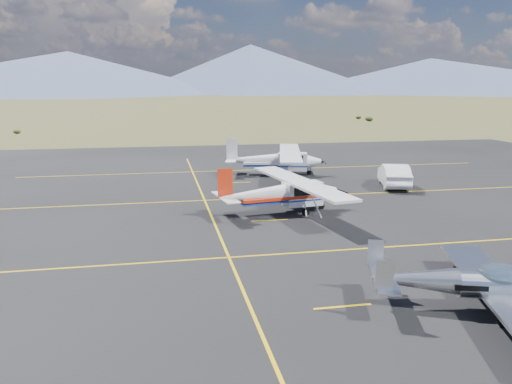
{
  "coord_description": "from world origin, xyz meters",
  "views": [
    {
      "loc": [
        -8.74,
        -17.93,
        7.12
      ],
      "look_at": [
        -3.74,
        7.53,
        1.6
      ],
      "focal_mm": 35.0,
      "sensor_mm": 36.0,
      "label": 1
    }
  ],
  "objects_px": {
    "aircraft_low_wing": "(478,283)",
    "aircraft_plain": "(276,159)",
    "sedan": "(394,175)",
    "aircraft_cessna": "(282,192)"
  },
  "relations": [
    {
      "from": "aircraft_low_wing",
      "to": "aircraft_plain",
      "type": "height_order",
      "value": "aircraft_plain"
    },
    {
      "from": "aircraft_low_wing",
      "to": "sedan",
      "type": "xyz_separation_m",
      "value": [
        6.72,
        19.45,
        -0.08
      ]
    },
    {
      "from": "aircraft_low_wing",
      "to": "aircraft_cessna",
      "type": "distance_m",
      "value": 13.85
    },
    {
      "from": "aircraft_low_wing",
      "to": "aircraft_cessna",
      "type": "bearing_deg",
      "value": 120.21
    },
    {
      "from": "aircraft_cessna",
      "to": "aircraft_plain",
      "type": "bearing_deg",
      "value": 68.97
    },
    {
      "from": "aircraft_low_wing",
      "to": "aircraft_plain",
      "type": "distance_m",
      "value": 25.75
    },
    {
      "from": "aircraft_low_wing",
      "to": "sedan",
      "type": "height_order",
      "value": "aircraft_low_wing"
    },
    {
      "from": "aircraft_cessna",
      "to": "sedan",
      "type": "bearing_deg",
      "value": 21.85
    },
    {
      "from": "aircraft_low_wing",
      "to": "sedan",
      "type": "bearing_deg",
      "value": 88.2
    },
    {
      "from": "aircraft_cessna",
      "to": "sedan",
      "type": "height_order",
      "value": "aircraft_cessna"
    }
  ]
}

